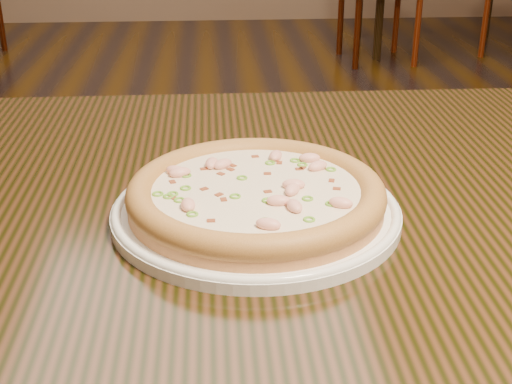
{
  "coord_description": "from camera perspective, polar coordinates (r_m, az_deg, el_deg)",
  "views": [
    {
      "loc": [
        0.14,
        -1.01,
        1.09
      ],
      "look_at": [
        0.19,
        -0.34,
        0.78
      ],
      "focal_mm": 50.0,
      "sensor_mm": 36.0,
      "label": 1
    }
  ],
  "objects": [
    {
      "name": "plate",
      "position": [
        0.75,
        -0.0,
        -1.48
      ],
      "size": [
        0.3,
        0.3,
        0.02
      ],
      "color": "white",
      "rests_on": "hero_table"
    },
    {
      "name": "pizza",
      "position": [
        0.74,
        0.0,
        -0.2
      ],
      "size": [
        0.27,
        0.27,
        0.03
      ],
      "color": "#D0824B",
      "rests_on": "plate"
    },
    {
      "name": "hero_table",
      "position": [
        0.86,
        7.85,
        -6.21
      ],
      "size": [
        1.2,
        0.8,
        0.75
      ],
      "color": "black",
      "rests_on": "ground"
    }
  ]
}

